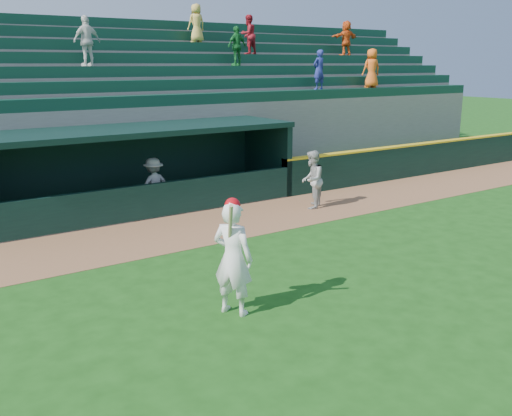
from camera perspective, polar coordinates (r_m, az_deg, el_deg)
The scene contains 9 objects.
ground at distance 11.22m, azimuth 4.66°, elevation -8.12°, with size 120.00×120.00×0.00m, color #184912.
warning_track at distance 15.12m, azimuth -7.07°, elevation -2.21°, with size 40.00×3.00×0.01m, color brown.
field_wall_right at distance 24.09m, azimuth 17.77°, elevation 4.84°, with size 15.50×0.30×1.20m, color black.
wall_stripe_right at distance 24.01m, azimuth 17.88°, elevation 6.32°, with size 15.50×0.32×0.06m, color yellow.
dugout_player_front at distance 17.21m, azimuth 5.62°, elevation 2.84°, with size 0.85×0.66×1.75m, color #A7A7A2.
dugout_player_inside at distance 16.99m, azimuth -10.17°, elevation 2.28°, with size 1.04×0.60×1.61m, color #9D9C98.
dugout at distance 17.58m, azimuth -11.89°, elevation 4.44°, with size 9.40×2.80×2.46m.
stands at distance 21.70m, azimuth -16.79°, elevation 8.76°, with size 34.50×6.26×7.49m.
batter_at_plate at distance 9.84m, azimuth -2.32°, elevation -4.91°, with size 0.78×0.89×2.10m.
Camera 1 is at (-6.57, -8.03, 4.27)m, focal length 40.00 mm.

